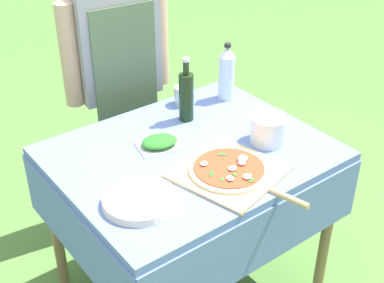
{
  "coord_description": "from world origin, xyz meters",
  "views": [
    {
      "loc": [
        -1.14,
        -1.51,
        2.02
      ],
      "look_at": [
        0.01,
        0.0,
        0.86
      ],
      "focal_mm": 50.0,
      "sensor_mm": 36.0,
      "label": 1
    }
  ],
  "objects": [
    {
      "name": "person_cook",
      "position": [
        0.08,
        0.72,
        0.91
      ],
      "size": [
        0.58,
        0.23,
        1.54
      ],
      "rotation": [
        0.0,
        0.0,
        3.04
      ],
      "color": "#333D56",
      "rests_on": "ground"
    },
    {
      "name": "sauce_jar",
      "position": [
        0.23,
        0.36,
        0.86
      ],
      "size": [
        0.09,
        0.09,
        0.09
      ],
      "color": "silver",
      "rests_on": "prep_table"
    },
    {
      "name": "oil_bottle",
      "position": [
        0.15,
        0.23,
        0.94
      ],
      "size": [
        0.07,
        0.07,
        0.3
      ],
      "color": "black",
      "rests_on": "prep_table"
    },
    {
      "name": "mixing_tub",
      "position": [
        0.31,
        -0.14,
        0.88
      ],
      "size": [
        0.16,
        0.16,
        0.12
      ],
      "primitive_type": "cylinder",
      "color": "silver",
      "rests_on": "prep_table"
    },
    {
      "name": "water_bottle",
      "position": [
        0.43,
        0.28,
        0.95
      ],
      "size": [
        0.08,
        0.08,
        0.29
      ],
      "color": "silver",
      "rests_on": "prep_table"
    },
    {
      "name": "prep_table",
      "position": [
        0.0,
        0.0,
        0.71
      ],
      "size": [
        1.13,
        0.91,
        0.82
      ],
      "color": "#607AB7",
      "rests_on": "ground"
    },
    {
      "name": "plate_stack",
      "position": [
        -0.36,
        -0.17,
        0.83
      ],
      "size": [
        0.28,
        0.28,
        0.03
      ],
      "color": "beige",
      "rests_on": "prep_table"
    },
    {
      "name": "herb_container",
      "position": [
        -0.09,
        0.11,
        0.84
      ],
      "size": [
        0.21,
        0.18,
        0.04
      ],
      "rotation": [
        0.0,
        0.0,
        -0.23
      ],
      "color": "silver",
      "rests_on": "prep_table"
    },
    {
      "name": "pizza_on_peel",
      "position": [
        0.02,
        -0.23,
        0.83
      ],
      "size": [
        0.46,
        0.57,
        0.05
      ],
      "rotation": [
        0.0,
        0.0,
        0.25
      ],
      "color": "tan",
      "rests_on": "prep_table"
    }
  ]
}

